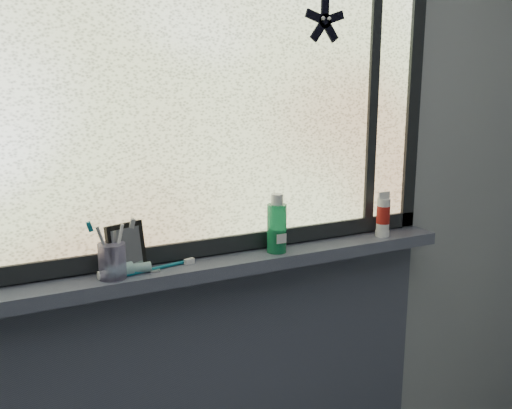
{
  "coord_description": "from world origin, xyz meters",
  "views": [
    {
      "loc": [
        -0.62,
        -0.27,
        1.55
      ],
      "look_at": [
        0.05,
        1.05,
        1.22
      ],
      "focal_mm": 40.0,
      "sensor_mm": 36.0,
      "label": 1
    }
  ],
  "objects": [
    {
      "name": "windowsill",
      "position": [
        0.0,
        1.23,
        1.0
      ],
      "size": [
        1.62,
        0.14,
        0.04
      ],
      "primitive_type": "cube",
      "color": "#494E62",
      "rests_on": "wall_back"
    },
    {
      "name": "frame_right",
      "position": [
        0.78,
        1.28,
        1.53
      ],
      "size": [
        0.05,
        0.03,
        1.1
      ],
      "primitive_type": "cube",
      "color": "black",
      "rests_on": "wall_back"
    },
    {
      "name": "frame_bottom",
      "position": [
        0.0,
        1.28,
        1.05
      ],
      "size": [
        1.6,
        0.03,
        0.05
      ],
      "primitive_type": "cube",
      "color": "black",
      "rests_on": "windowsill"
    },
    {
      "name": "toothpaste_tube",
      "position": [
        -0.26,
        1.21,
        1.04
      ],
      "size": [
        0.21,
        0.06,
        0.04
      ],
      "primitive_type": null,
      "rotation": [
        0.0,
        0.0,
        0.06
      ],
      "color": "silver",
      "rests_on": "windowsill"
    },
    {
      "name": "toothbrush_cup",
      "position": [
        -0.3,
        1.21,
        1.07
      ],
      "size": [
        0.08,
        0.08,
        0.1
      ],
      "primitive_type": "cylinder",
      "rotation": [
        0.0,
        0.0,
        -0.15
      ],
      "color": "#AEA4D9",
      "rests_on": "windowsill"
    },
    {
      "name": "window_pane",
      "position": [
        0.0,
        1.28,
        1.53
      ],
      "size": [
        1.5,
        0.01,
        1.0
      ],
      "primitive_type": "cube",
      "color": "silver",
      "rests_on": "wall_back"
    },
    {
      "name": "cream_tube",
      "position": [
        0.62,
        1.21,
        1.1
      ],
      "size": [
        0.05,
        0.05,
        0.11
      ],
      "primitive_type": "cylinder",
      "rotation": [
        0.0,
        0.0,
        0.07
      ],
      "color": "silver",
      "rests_on": "windowsill"
    },
    {
      "name": "vanity_mirror",
      "position": [
        -0.26,
        1.23,
        1.09
      ],
      "size": [
        0.13,
        0.09,
        0.14
      ],
      "primitive_type": "cube",
      "rotation": [
        0.0,
        0.0,
        0.33
      ],
      "color": "black",
      "rests_on": "windowsill"
    },
    {
      "name": "starfish_sticker",
      "position": [
        0.4,
        1.27,
        1.72
      ],
      "size": [
        0.15,
        0.02,
        0.15
      ],
      "primitive_type": null,
      "color": "black",
      "rests_on": "window_pane"
    },
    {
      "name": "toothbrush_lying",
      "position": [
        -0.18,
        1.22,
        1.03
      ],
      "size": [
        0.24,
        0.07,
        0.02
      ],
      "primitive_type": null,
      "rotation": [
        0.0,
        0.0,
        0.19
      ],
      "color": "#0C5F74",
      "rests_on": "windowsill"
    },
    {
      "name": "mouthwash_bottle",
      "position": [
        0.21,
        1.22,
        1.11
      ],
      "size": [
        0.07,
        0.07,
        0.15
      ],
      "primitive_type": "cylinder",
      "rotation": [
        0.0,
        0.0,
        -0.23
      ],
      "color": "#1E9E5F",
      "rests_on": "windowsill"
    },
    {
      "name": "wall_back",
      "position": [
        0.0,
        1.3,
        1.25
      ],
      "size": [
        3.0,
        0.01,
        2.5
      ],
      "primitive_type": "cube",
      "color": "#9EA3A8",
      "rests_on": "ground"
    },
    {
      "name": "frame_mullion",
      "position": [
        0.6,
        1.28,
        1.53
      ],
      "size": [
        0.03,
        0.03,
        1.0
      ],
      "primitive_type": "cube",
      "color": "black",
      "rests_on": "wall_back"
    }
  ]
}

